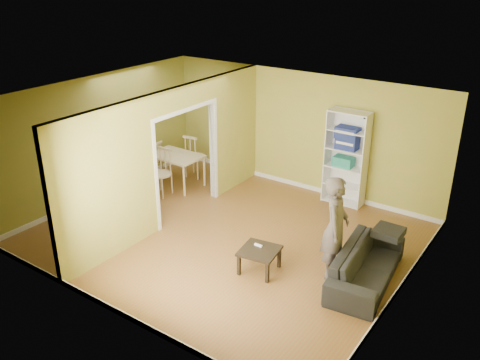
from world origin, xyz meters
name	(u,v)px	position (x,y,z in m)	size (l,w,h in m)	color
room_shell	(224,171)	(0.00, 0.00, 1.30)	(6.50, 6.50, 6.50)	brown
partition	(173,157)	(-1.20, 0.00, 1.30)	(0.22, 5.50, 2.60)	#B09F3F
wall_speaker	(367,116)	(1.50, 2.69, 1.90)	(0.10, 0.10, 0.10)	black
sofa	(367,260)	(2.70, 0.11, 0.38)	(0.86, 2.00, 0.76)	black
person	(336,219)	(2.18, -0.02, 1.00)	(0.57, 0.73, 2.00)	slate
bookshelf	(347,158)	(1.20, 2.61, 1.00)	(0.84, 0.37, 1.99)	white
paper_box_teal	(343,162)	(1.15, 2.56, 0.91)	(0.40, 0.26, 0.21)	#0B624D
paper_box_navy_b	(347,144)	(1.19, 2.56, 1.31)	(0.43, 0.28, 0.22)	navy
paper_box_navy_c	(348,132)	(1.18, 2.56, 1.55)	(0.46, 0.30, 0.24)	navy
coffee_table	(259,253)	(1.16, -0.62, 0.34)	(0.60, 0.60, 0.40)	#2F2617
game_controller	(258,245)	(1.08, -0.54, 0.41)	(0.14, 0.04, 0.03)	white
dining_table	(176,158)	(-2.28, 1.24, 0.65)	(1.17, 0.78, 0.73)	tan
chair_left	(153,160)	(-2.97, 1.21, 0.46)	(0.42, 0.42, 0.92)	tan
chair_near	(161,173)	(-2.21, 0.66, 0.52)	(0.47, 0.47, 1.03)	tan
chair_far	(195,155)	(-2.26, 1.89, 0.52)	(0.48, 0.48, 1.04)	#D6B279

